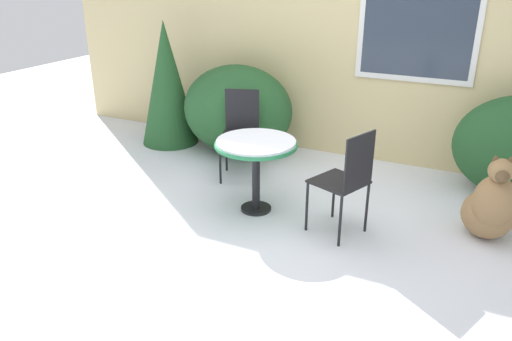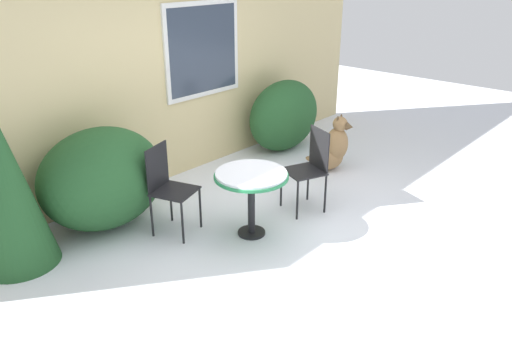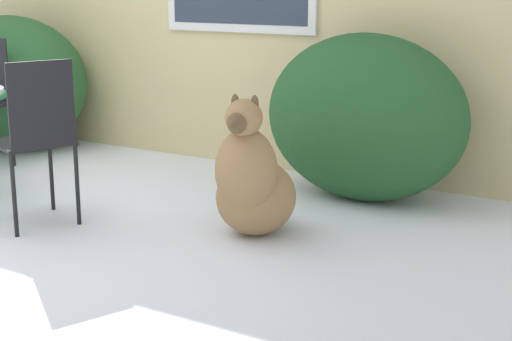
{
  "view_description": "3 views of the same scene",
  "coord_description": "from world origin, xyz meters",
  "views": [
    {
      "loc": [
        1.53,
        -3.51,
        2.21
      ],
      "look_at": [
        -0.34,
        0.36,
        0.41
      ],
      "focal_mm": 35.0,
      "sensor_mm": 36.0,
      "label": 1
    },
    {
      "loc": [
        -3.74,
        -2.77,
        2.69
      ],
      "look_at": [
        0.0,
        0.6,
        0.55
      ],
      "focal_mm": 35.0,
      "sensor_mm": 36.0,
      "label": 2
    },
    {
      "loc": [
        3.82,
        -2.75,
        1.38
      ],
      "look_at": [
        1.67,
        0.79,
        0.36
      ],
      "focal_mm": 55.0,
      "sensor_mm": 36.0,
      "label": 3
    }
  ],
  "objects": [
    {
      "name": "patio_chair_far_side",
      "position": [
        0.54,
        0.27,
        0.53
      ],
      "size": [
        0.52,
        0.52,
        0.95
      ],
      "rotation": [
        0.0,
        0.0,
        4.34
      ],
      "color": "black",
      "rests_on": "ground_plane"
    },
    {
      "name": "patio_chair_near_table",
      "position": [
        -0.86,
        1.05,
        0.53
      ],
      "size": [
        0.51,
        0.51,
        0.95
      ],
      "rotation": [
        0.0,
        0.0,
        0.33
      ],
      "color": "black",
      "rests_on": "ground_plane"
    },
    {
      "name": "dog",
      "position": [
        1.67,
        0.73,
        0.3
      ],
      "size": [
        0.51,
        0.68,
        0.8
      ],
      "rotation": [
        0.0,
        0.0,
        0.16
      ],
      "color": "#937047",
      "rests_on": "ground_plane"
    },
    {
      "name": "shrub_left",
      "position": [
        -1.24,
        1.68,
        0.54
      ],
      "size": [
        1.37,
        1.09,
        1.09
      ],
      "color": "#235128",
      "rests_on": "ground_plane"
    },
    {
      "name": "ground_plane",
      "position": [
        0.0,
        0.0,
        0.0
      ],
      "size": [
        16.0,
        16.0,
        0.0
      ],
      "primitive_type": "plane",
      "color": "white"
    },
    {
      "name": "house_wall",
      "position": [
        0.03,
        2.2,
        1.6
      ],
      "size": [
        8.0,
        0.1,
        3.19
      ],
      "color": "#D1BC84",
      "rests_on": "ground_plane"
    },
    {
      "name": "patio_table",
      "position": [
        -0.34,
        0.36,
        0.61
      ],
      "size": [
        0.76,
        0.76,
        0.71
      ],
      "color": "black",
      "rests_on": "ground_plane"
    },
    {
      "name": "evergreen_bush",
      "position": [
        -2.22,
        1.63,
        0.78
      ],
      "size": [
        0.73,
        0.73,
        1.57
      ],
      "color": "#235128",
      "rests_on": "ground_plane"
    }
  ]
}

